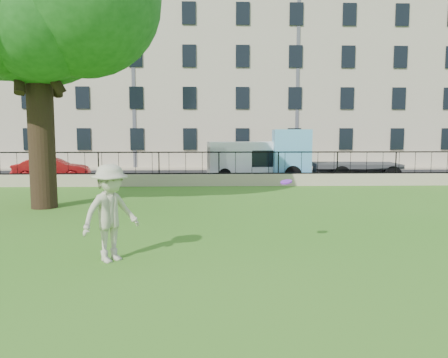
{
  "coord_description": "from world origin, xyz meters",
  "views": [
    {
      "loc": [
        -0.43,
        -9.84,
        2.68
      ],
      "look_at": [
        -0.01,
        3.5,
        1.25
      ],
      "focal_mm": 35.0,
      "sensor_mm": 36.0,
      "label": 1
    }
  ],
  "objects_px": {
    "man": "(111,213)",
    "blue_truck": "(334,155)",
    "red_sedan": "(52,169)",
    "white_van": "(252,160)",
    "frisbee": "(286,182)"
  },
  "relations": [
    {
      "from": "man",
      "to": "blue_truck",
      "type": "xyz_separation_m",
      "value": [
        9.0,
        15.27,
        0.41
      ]
    },
    {
      "from": "red_sedan",
      "to": "white_van",
      "type": "distance_m",
      "value": 11.21
    },
    {
      "from": "frisbee",
      "to": "white_van",
      "type": "bearing_deg",
      "value": 87.4
    },
    {
      "from": "frisbee",
      "to": "man",
      "type": "bearing_deg",
      "value": -167.23
    },
    {
      "from": "man",
      "to": "red_sedan",
      "type": "relative_size",
      "value": 0.51
    },
    {
      "from": "man",
      "to": "blue_truck",
      "type": "distance_m",
      "value": 17.73
    },
    {
      "from": "man",
      "to": "white_van",
      "type": "xyz_separation_m",
      "value": [
        4.5,
        16.27,
        0.05
      ]
    },
    {
      "from": "frisbee",
      "to": "white_van",
      "type": "distance_m",
      "value": 15.43
    },
    {
      "from": "man",
      "to": "red_sedan",
      "type": "distance_m",
      "value": 16.66
    },
    {
      "from": "man",
      "to": "white_van",
      "type": "relative_size",
      "value": 0.4
    },
    {
      "from": "frisbee",
      "to": "blue_truck",
      "type": "relative_size",
      "value": 0.04
    },
    {
      "from": "red_sedan",
      "to": "white_van",
      "type": "xyz_separation_m",
      "value": [
        11.16,
        1.0,
        0.41
      ]
    },
    {
      "from": "man",
      "to": "frisbee",
      "type": "xyz_separation_m",
      "value": [
        3.8,
        0.86,
        0.54
      ]
    },
    {
      "from": "red_sedan",
      "to": "frisbee",
      "type": "bearing_deg",
      "value": -151.4
    },
    {
      "from": "red_sedan",
      "to": "white_van",
      "type": "height_order",
      "value": "white_van"
    }
  ]
}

